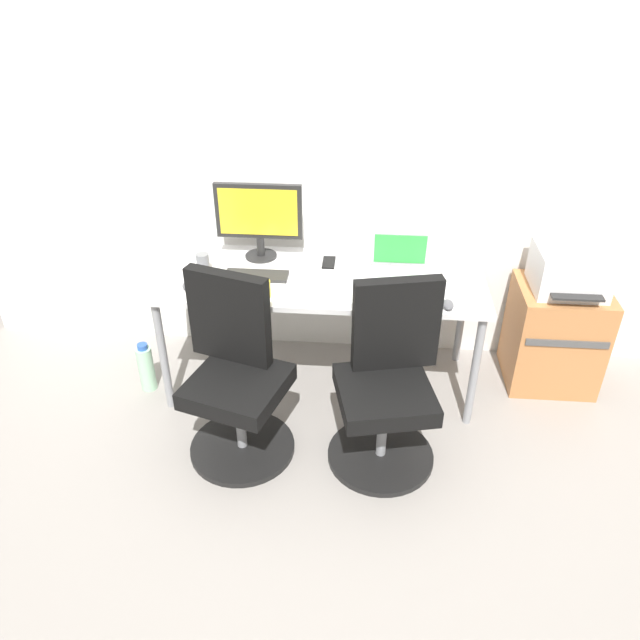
{
  "coord_description": "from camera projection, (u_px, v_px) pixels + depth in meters",
  "views": [
    {
      "loc": [
        0.24,
        -2.91,
        2.28
      ],
      "look_at": [
        0.0,
        -0.05,
        0.46
      ],
      "focal_mm": 34.4,
      "sensor_mm": 36.0,
      "label": 1
    }
  ],
  "objects": [
    {
      "name": "mouse_by_monitor",
      "position": [
        188.0,
        285.0,
        3.19
      ],
      "size": [
        0.06,
        0.1,
        0.03
      ],
      "primitive_type": "ellipsoid",
      "color": "#515156",
      "rests_on": "desk"
    },
    {
      "name": "back_wall",
      "position": [
        327.0,
        145.0,
        3.35
      ],
      "size": [
        4.4,
        0.04,
        2.6
      ],
      "primitive_type": "cube",
      "color": "white",
      "rests_on": "ground"
    },
    {
      "name": "phone_near_laptop",
      "position": [
        230.0,
        294.0,
        3.13
      ],
      "size": [
        0.07,
        0.14,
        0.01
      ],
      "primitive_type": "cube",
      "color": "black",
      "rests_on": "desk"
    },
    {
      "name": "desk",
      "position": [
        321.0,
        286.0,
        3.33
      ],
      "size": [
        1.76,
        0.69,
        0.71
      ],
      "color": "silver",
      "rests_on": "ground"
    },
    {
      "name": "keyboard_by_laptop",
      "position": [
        395.0,
        303.0,
        3.05
      ],
      "size": [
        0.34,
        0.12,
        0.02
      ],
      "primitive_type": "cube",
      "color": "#2D2D2D",
      "rests_on": "desk"
    },
    {
      "name": "pen_cup",
      "position": [
        203.0,
        262.0,
        3.32
      ],
      "size": [
        0.07,
        0.07,
        0.1
      ],
      "primitive_type": "cylinder",
      "color": "slate",
      "rests_on": "desk"
    },
    {
      "name": "side_cabinet",
      "position": [
        554.0,
        335.0,
        3.55
      ],
      "size": [
        0.49,
        0.45,
        0.61
      ],
      "color": "#B77542",
      "rests_on": "ground"
    },
    {
      "name": "coffee_mug",
      "position": [
        263.0,
        289.0,
        3.09
      ],
      "size": [
        0.08,
        0.08,
        0.09
      ],
      "primitive_type": "cylinder",
      "color": "yellow",
      "rests_on": "desk"
    },
    {
      "name": "water_bottle_on_floor",
      "position": [
        146.0,
        368.0,
        3.55
      ],
      "size": [
        0.09,
        0.09,
        0.31
      ],
      "color": "#A5D8B2",
      "rests_on": "ground"
    },
    {
      "name": "phone_near_monitor",
      "position": [
        329.0,
        262.0,
        3.43
      ],
      "size": [
        0.07,
        0.14,
        0.01
      ],
      "primitive_type": "cube",
      "color": "black",
      "rests_on": "desk"
    },
    {
      "name": "keyboard_by_monitor",
      "position": [
        257.0,
        276.0,
        3.29
      ],
      "size": [
        0.34,
        0.12,
        0.02
      ],
      "primitive_type": "cube",
      "color": "#2D2D2D",
      "rests_on": "desk"
    },
    {
      "name": "mouse_by_laptop",
      "position": [
        448.0,
        305.0,
        3.02
      ],
      "size": [
        0.06,
        0.1,
        0.03
      ],
      "primitive_type": "ellipsoid",
      "color": "#515156",
      "rests_on": "desk"
    },
    {
      "name": "open_laptop",
      "position": [
        400.0,
        266.0,
        3.28
      ],
      "size": [
        0.31,
        0.26,
        0.23
      ],
      "color": "silver",
      "rests_on": "desk"
    },
    {
      "name": "office_chair_left",
      "position": [
        236.0,
        377.0,
        3.02
      ],
      "size": [
        0.55,
        0.55,
        0.94
      ],
      "color": "black",
      "rests_on": "ground"
    },
    {
      "name": "ground_plane",
      "position": [
        321.0,
        381.0,
        3.68
      ],
      "size": [
        5.28,
        5.28,
        0.0
      ],
      "primitive_type": "plane",
      "color": "gray"
    },
    {
      "name": "desktop_monitor",
      "position": [
        259.0,
        216.0,
        3.37
      ],
      "size": [
        0.48,
        0.18,
        0.43
      ],
      "color": "#262626",
      "rests_on": "desk"
    },
    {
      "name": "printer",
      "position": [
        570.0,
        270.0,
        3.32
      ],
      "size": [
        0.38,
        0.4,
        0.24
      ],
      "color": "silver",
      "rests_on": "side_cabinet"
    },
    {
      "name": "office_chair_right",
      "position": [
        388.0,
        385.0,
        2.97
      ],
      "size": [
        0.54,
        0.54,
        0.94
      ],
      "color": "black",
      "rests_on": "ground"
    }
  ]
}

